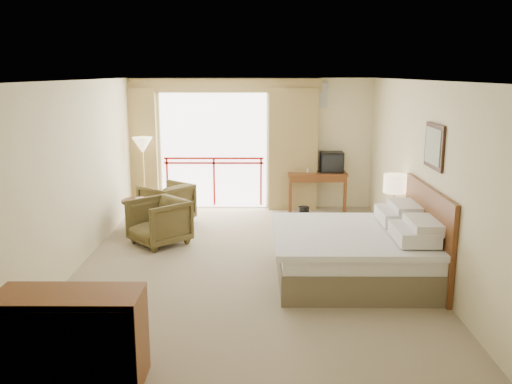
{
  "coord_description": "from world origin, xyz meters",
  "views": [
    {
      "loc": [
        0.16,
        -7.74,
        2.81
      ],
      "look_at": [
        0.11,
        0.4,
        1.01
      ],
      "focal_mm": 38.0,
      "sensor_mm": 36.0,
      "label": 1
    }
  ],
  "objects_px": {
    "bed": "(356,252)",
    "floor_lamp": "(143,148)",
    "wastebasket": "(304,213)",
    "armchair_near": "(160,244)",
    "armchair_far": "(167,222)",
    "nightstand": "(393,232)",
    "side_table": "(138,211)",
    "table_lamp": "(395,184)",
    "desk": "(316,180)",
    "dresser": "(70,339)",
    "tv": "(332,162)"
  },
  "relations": [
    {
      "from": "bed",
      "to": "floor_lamp",
      "type": "bearing_deg",
      "value": 136.3
    },
    {
      "from": "bed",
      "to": "wastebasket",
      "type": "distance_m",
      "value": 3.06
    },
    {
      "from": "bed",
      "to": "armchair_near",
      "type": "height_order",
      "value": "bed"
    },
    {
      "from": "armchair_far",
      "to": "armchair_near",
      "type": "relative_size",
      "value": 0.99
    },
    {
      "from": "nightstand",
      "to": "armchair_far",
      "type": "bearing_deg",
      "value": 154.79
    },
    {
      "from": "nightstand",
      "to": "side_table",
      "type": "height_order",
      "value": "side_table"
    },
    {
      "from": "armchair_far",
      "to": "table_lamp",
      "type": "bearing_deg",
      "value": 107.72
    },
    {
      "from": "bed",
      "to": "floor_lamp",
      "type": "relative_size",
      "value": 1.37
    },
    {
      "from": "table_lamp",
      "to": "armchair_far",
      "type": "bearing_deg",
      "value": 158.71
    },
    {
      "from": "table_lamp",
      "to": "side_table",
      "type": "bearing_deg",
      "value": 169.65
    },
    {
      "from": "desk",
      "to": "dresser",
      "type": "bearing_deg",
      "value": -116.32
    },
    {
      "from": "bed",
      "to": "desk",
      "type": "xyz_separation_m",
      "value": [
        -0.15,
        3.95,
        0.24
      ]
    },
    {
      "from": "armchair_far",
      "to": "armchair_near",
      "type": "xyz_separation_m",
      "value": [
        0.1,
        -1.36,
        0.0
      ]
    },
    {
      "from": "wastebasket",
      "to": "floor_lamp",
      "type": "distance_m",
      "value": 3.43
    },
    {
      "from": "side_table",
      "to": "armchair_near",
      "type": "bearing_deg",
      "value": -51.74
    },
    {
      "from": "table_lamp",
      "to": "tv",
      "type": "bearing_deg",
      "value": 104.8
    },
    {
      "from": "side_table",
      "to": "dresser",
      "type": "distance_m",
      "value": 4.78
    },
    {
      "from": "side_table",
      "to": "dresser",
      "type": "bearing_deg",
      "value": -84.77
    },
    {
      "from": "bed",
      "to": "desk",
      "type": "bearing_deg",
      "value": 92.16
    },
    {
      "from": "desk",
      "to": "floor_lamp",
      "type": "relative_size",
      "value": 0.78
    },
    {
      "from": "tv",
      "to": "floor_lamp",
      "type": "distance_m",
      "value": 3.84
    },
    {
      "from": "nightstand",
      "to": "dresser",
      "type": "xyz_separation_m",
      "value": [
        -3.88,
        -3.92,
        0.16
      ]
    },
    {
      "from": "tv",
      "to": "side_table",
      "type": "xyz_separation_m",
      "value": [
        -3.64,
        -1.76,
        -0.58
      ]
    },
    {
      "from": "table_lamp",
      "to": "floor_lamp",
      "type": "bearing_deg",
      "value": 154.3
    },
    {
      "from": "desk",
      "to": "floor_lamp",
      "type": "distance_m",
      "value": 3.61
    },
    {
      "from": "dresser",
      "to": "armchair_near",
      "type": "bearing_deg",
      "value": 89.23
    },
    {
      "from": "table_lamp",
      "to": "wastebasket",
      "type": "height_order",
      "value": "table_lamp"
    },
    {
      "from": "wastebasket",
      "to": "floor_lamp",
      "type": "xyz_separation_m",
      "value": [
        -3.17,
        0.48,
        1.2
      ]
    },
    {
      "from": "armchair_near",
      "to": "nightstand",
      "type": "bearing_deg",
      "value": 43.85
    },
    {
      "from": "tv",
      "to": "nightstand",
      "type": "bearing_deg",
      "value": -56.36
    },
    {
      "from": "armchair_near",
      "to": "floor_lamp",
      "type": "distance_m",
      "value": 2.48
    },
    {
      "from": "table_lamp",
      "to": "floor_lamp",
      "type": "height_order",
      "value": "floor_lamp"
    },
    {
      "from": "tv",
      "to": "armchair_far",
      "type": "height_order",
      "value": "tv"
    },
    {
      "from": "table_lamp",
      "to": "wastebasket",
      "type": "xyz_separation_m",
      "value": [
        -1.31,
        1.68,
        -0.92
      ]
    },
    {
      "from": "desk",
      "to": "tv",
      "type": "xyz_separation_m",
      "value": [
        0.3,
        -0.06,
        0.38
      ]
    },
    {
      "from": "bed",
      "to": "wastebasket",
      "type": "height_order",
      "value": "bed"
    },
    {
      "from": "nightstand",
      "to": "armchair_near",
      "type": "bearing_deg",
      "value": 173.34
    },
    {
      "from": "tv",
      "to": "dresser",
      "type": "bearing_deg",
      "value": -97.06
    },
    {
      "from": "tv",
      "to": "armchair_far",
      "type": "xyz_separation_m",
      "value": [
        -3.26,
        -1.02,
        -1.0
      ]
    },
    {
      "from": "armchair_near",
      "to": "armchair_far",
      "type": "bearing_deg",
      "value": 141.6
    },
    {
      "from": "bed",
      "to": "wastebasket",
      "type": "xyz_separation_m",
      "value": [
        -0.48,
        3.02,
        -0.24
      ]
    },
    {
      "from": "armchair_far",
      "to": "tv",
      "type": "bearing_deg",
      "value": 146.33
    },
    {
      "from": "bed",
      "to": "desk",
      "type": "distance_m",
      "value": 3.96
    },
    {
      "from": "bed",
      "to": "wastebasket",
      "type": "bearing_deg",
      "value": 99.05
    },
    {
      "from": "armchair_far",
      "to": "floor_lamp",
      "type": "distance_m",
      "value": 1.57
    },
    {
      "from": "floor_lamp",
      "to": "nightstand",
      "type": "bearing_deg",
      "value": -26.22
    },
    {
      "from": "bed",
      "to": "table_lamp",
      "type": "bearing_deg",
      "value": 58.34
    },
    {
      "from": "nightstand",
      "to": "floor_lamp",
      "type": "height_order",
      "value": "floor_lamp"
    },
    {
      "from": "bed",
      "to": "nightstand",
      "type": "height_order",
      "value": "bed"
    },
    {
      "from": "armchair_near",
      "to": "floor_lamp",
      "type": "relative_size",
      "value": 0.54
    }
  ]
}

